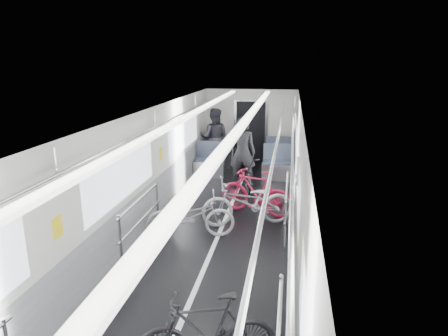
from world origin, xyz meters
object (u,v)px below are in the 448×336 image
object	(u,v)px
bike_right_far	(256,192)
person_seated	(214,138)
bike_left_far	(191,216)
bike_aisle	(245,172)
bike_right_mid	(248,202)
bike_right_near	(206,333)
person_standing	(242,153)

from	to	relation	value
bike_right_far	person_seated	distance (m)	4.25
bike_left_far	person_seated	size ratio (longest dim) A/B	0.90
bike_aisle	bike_left_far	bearing A→B (deg)	-118.52
bike_right_mid	person_seated	xyz separation A→B (m)	(-1.57, 4.52, 0.43)
bike_aisle	person_seated	xyz separation A→B (m)	(-1.22, 2.11, 0.48)
bike_right_mid	bike_right_far	world-z (taller)	bike_right_far
bike_right_near	bike_aisle	xyz separation A→B (m)	(-0.34, 6.48, -0.01)
bike_right_near	bike_right_far	xyz separation A→B (m)	(0.12, 4.71, 0.05)
bike_aisle	person_standing	xyz separation A→B (m)	(-0.08, 0.10, 0.50)
person_seated	bike_right_far	bearing A→B (deg)	111.08
bike_left_far	bike_right_mid	distance (m)	1.27
bike_left_far	bike_right_far	distance (m)	1.81
bike_right_far	person_seated	bearing A→B (deg)	-137.14
bike_right_far	person_standing	distance (m)	2.00
bike_right_near	person_seated	size ratio (longest dim) A/B	0.83
bike_left_far	bike_right_far	world-z (taller)	bike_right_far
bike_right_near	bike_right_far	world-z (taller)	bike_right_far
bike_right_far	bike_aisle	world-z (taller)	bike_right_far
person_standing	bike_left_far	bearing A→B (deg)	77.65
bike_right_far	person_seated	size ratio (longest dim) A/B	0.91
bike_right_near	bike_aisle	world-z (taller)	bike_right_near
person_seated	person_standing	bearing A→B (deg)	117.26
bike_right_far	bike_right_mid	bearing A→B (deg)	9.28
bike_aisle	bike_right_near	bearing A→B (deg)	-103.58
bike_left_far	bike_right_near	xyz separation A→B (m)	(1.01, -3.31, 0.02)
bike_right_mid	bike_aisle	bearing A→B (deg)	168.68
bike_left_far	person_seated	distance (m)	5.34
bike_right_mid	person_standing	xyz separation A→B (m)	(-0.43, 2.51, 0.45)
bike_left_far	bike_right_near	size ratio (longest dim) A/B	1.09
bike_left_far	bike_right_far	size ratio (longest dim) A/B	0.99
bike_left_far	bike_aisle	bearing A→B (deg)	-26.46
bike_right_near	person_standing	distance (m)	6.61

